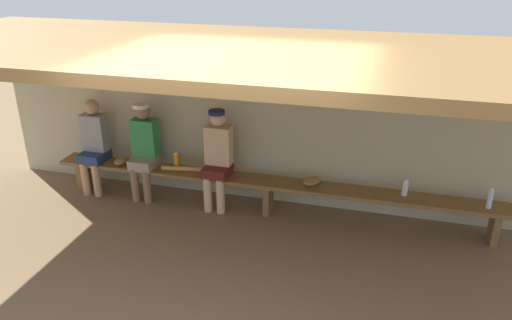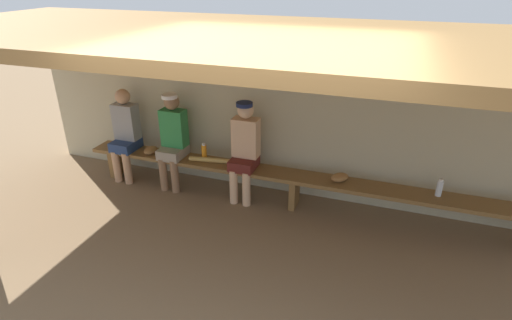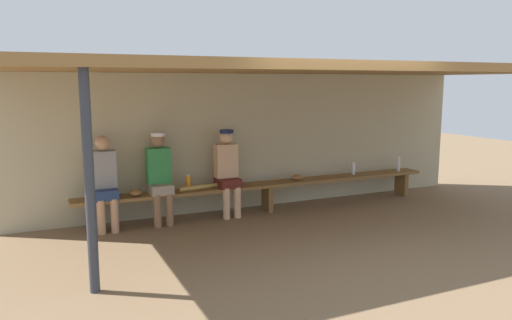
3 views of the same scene
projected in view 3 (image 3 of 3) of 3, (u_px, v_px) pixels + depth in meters
The scene contains 14 objects.
ground_plane at pixel (318, 238), 6.57m from camera, with size 24.00×24.00×0.00m, color brown.
back_wall at pixel (256, 140), 8.20m from camera, with size 8.00×0.20×2.20m, color #B7AD8C.
dugout_roof at pixel (294, 68), 6.85m from camera, with size 8.00×2.80×0.12m, color olive.
support_post at pixel (89, 184), 4.71m from camera, with size 0.10×0.10×2.20m, color #2D333D.
bench at pixel (267, 187), 7.91m from camera, with size 6.00×0.36×0.46m.
player_in_blue at pixel (159, 174), 7.14m from camera, with size 0.34×0.42×1.34m.
player_shirtless_tan at pixel (104, 179), 6.82m from camera, with size 0.34×0.42×1.34m.
player_leftmost at pixel (227, 168), 7.57m from camera, with size 0.34×0.42×1.34m.
water_bottle_green at pixel (188, 182), 7.39m from camera, with size 0.07×0.07×0.23m.
water_bottle_orange at pixel (353, 169), 8.61m from camera, with size 0.07×0.07×0.21m.
water_bottle_clear at pixel (398, 164), 8.92m from camera, with size 0.06×0.06×0.26m.
baseball_glove_dark_brown at pixel (297, 177), 8.15m from camera, with size 0.24×0.17×0.09m, color olive.
baseball_glove_worn at pixel (135, 193), 7.01m from camera, with size 0.24×0.17×0.09m, color olive.
baseball_bat at pixel (203, 187), 7.45m from camera, with size 0.07×0.07×0.79m, color tan.
Camera 3 is at (-3.37, -5.42, 2.06)m, focal length 34.43 mm.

